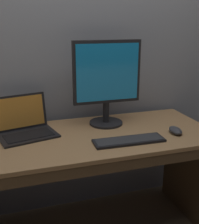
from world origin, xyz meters
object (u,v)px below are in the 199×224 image
at_px(external_monitor, 107,80).
at_px(wired_keyboard, 129,141).
at_px(laptop_black, 25,126).
at_px(computer_mouse, 175,130).

bearing_deg(external_monitor, wired_keyboard, -84.62).
relative_size(laptop_black, computer_mouse, 3.16).
xyz_separation_m(wired_keyboard, computer_mouse, (0.32, 0.04, 0.01)).
relative_size(external_monitor, computer_mouse, 4.59).
bearing_deg(laptop_black, computer_mouse, -16.54).
bearing_deg(external_monitor, computer_mouse, -38.20).
height_order(external_monitor, computer_mouse, external_monitor).
height_order(external_monitor, wired_keyboard, external_monitor).
bearing_deg(laptop_black, wired_keyboard, -28.18).
relative_size(wired_keyboard, computer_mouse, 3.46).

